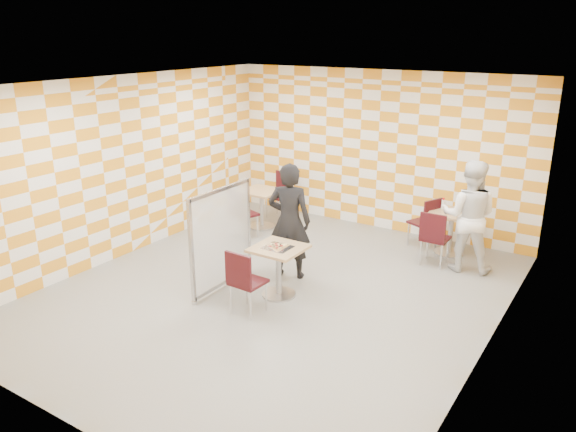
% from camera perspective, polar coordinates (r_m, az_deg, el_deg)
% --- Properties ---
extents(room_shell, '(7.00, 7.00, 7.00)m').
position_cam_1_polar(room_shell, '(8.23, 0.71, 3.07)').
color(room_shell, gray).
rests_on(room_shell, ground).
extents(main_table, '(0.70, 0.70, 0.75)m').
position_cam_1_polar(main_table, '(8.05, -0.97, -4.78)').
color(main_table, tan).
rests_on(main_table, ground).
extents(second_table, '(0.70, 0.70, 0.75)m').
position_cam_1_polar(second_table, '(9.94, 16.24, -0.94)').
color(second_table, tan).
rests_on(second_table, ground).
extents(empty_table, '(0.70, 0.70, 0.75)m').
position_cam_1_polar(empty_table, '(10.86, -2.71, 1.42)').
color(empty_table, tan).
rests_on(empty_table, ground).
extents(chair_main_front, '(0.44, 0.45, 0.92)m').
position_cam_1_polar(chair_main_front, '(7.52, -4.53, -6.30)').
color(chair_main_front, '#340A0F').
rests_on(chair_main_front, ground).
extents(chair_second_front, '(0.42, 0.43, 0.92)m').
position_cam_1_polar(chair_second_front, '(9.33, 14.61, -1.84)').
color(chair_second_front, '#340A0F').
rests_on(chair_second_front, ground).
extents(chair_second_side, '(0.56, 0.56, 0.92)m').
position_cam_1_polar(chair_second_side, '(10.06, 13.99, -0.31)').
color(chair_second_side, '#340A0F').
rests_on(chair_second_side, ground).
extents(chair_empty_near, '(0.54, 0.54, 0.92)m').
position_cam_1_polar(chair_empty_near, '(10.29, -4.89, 0.60)').
color(chair_empty_near, '#340A0F').
rests_on(chair_empty_near, ground).
extents(chair_empty_far, '(0.46, 0.47, 0.92)m').
position_cam_1_polar(chair_empty_far, '(11.49, -0.72, 2.57)').
color(chair_empty_far, '#340A0F').
rests_on(chair_empty_far, ground).
extents(partition, '(0.08, 1.38, 1.55)m').
position_cam_1_polar(partition, '(8.24, -6.76, -2.24)').
color(partition, white).
rests_on(partition, ground).
extents(man_dark, '(0.77, 0.63, 1.81)m').
position_cam_1_polar(man_dark, '(8.55, 0.13, -0.52)').
color(man_dark, black).
rests_on(man_dark, ground).
extents(man_white, '(0.99, 0.83, 1.80)m').
position_cam_1_polar(man_white, '(9.25, 17.87, 0.00)').
color(man_white, white).
rests_on(man_white, ground).
extents(pizza_on_foil, '(0.40, 0.40, 0.04)m').
position_cam_1_polar(pizza_on_foil, '(7.94, -1.04, -3.10)').
color(pizza_on_foil, silver).
rests_on(pizza_on_foil, main_table).
extents(sport_bottle, '(0.06, 0.06, 0.20)m').
position_cam_1_polar(sport_bottle, '(9.98, 15.49, 1.19)').
color(sport_bottle, white).
rests_on(sport_bottle, second_table).
extents(soda_bottle, '(0.07, 0.07, 0.23)m').
position_cam_1_polar(soda_bottle, '(9.90, 17.07, 0.99)').
color(soda_bottle, black).
rests_on(soda_bottle, second_table).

